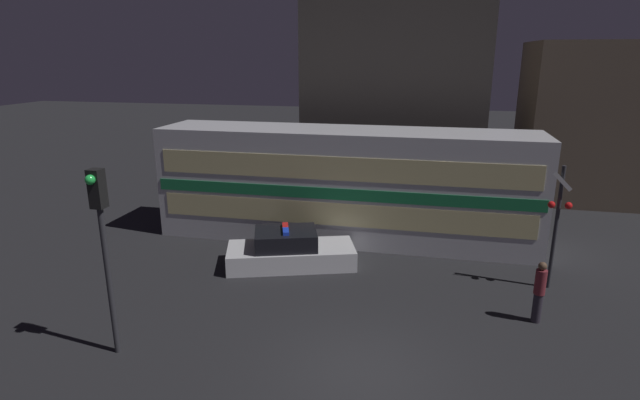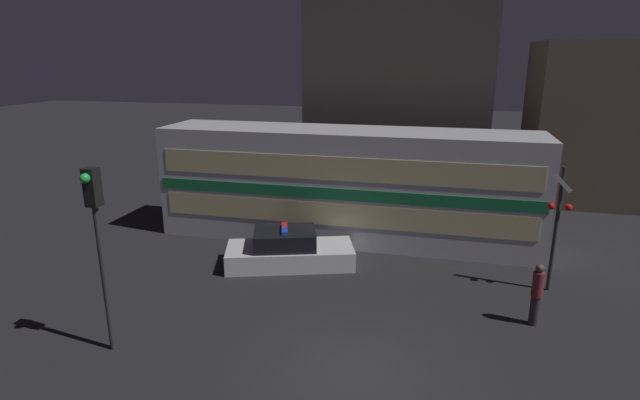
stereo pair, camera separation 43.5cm
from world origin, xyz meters
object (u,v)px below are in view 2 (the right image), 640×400
pedestrian (537,294)px  traffic_light_corner (97,229)px  crossing_signal_near (557,223)px  police_car (289,251)px  train (346,185)px

pedestrian → traffic_light_corner: traffic_light_corner is taller
crossing_signal_near → traffic_light_corner: (-11.17, -6.09, 0.95)m
police_car → pedestrian: pedestrian is taller
police_car → traffic_light_corner: traffic_light_corner is taller
police_car → crossing_signal_near: crossing_signal_near is taller
pedestrian → traffic_light_corner: bearing=-160.0°
train → traffic_light_corner: size_ratio=3.16×
train → crossing_signal_near: (7.06, -3.21, 0.05)m
train → pedestrian: train is taller
train → crossing_signal_near: train is taller
police_car → traffic_light_corner: (-2.72, -6.06, 2.65)m
pedestrian → police_car: bearing=163.5°
traffic_light_corner → train: bearing=66.1°
train → traffic_light_corner: traffic_light_corner is taller
train → traffic_light_corner: (-4.12, -9.31, 1.00)m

